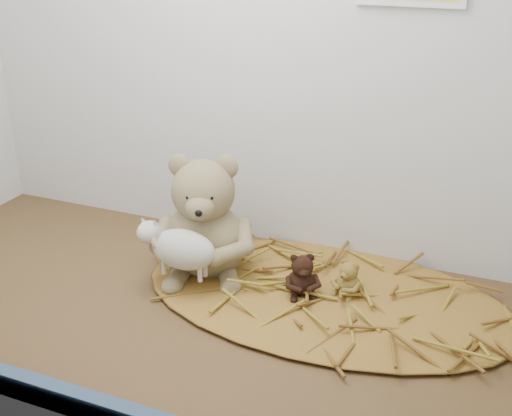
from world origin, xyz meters
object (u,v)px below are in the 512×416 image
at_px(mini_teddy_tan, 349,276).
at_px(mini_teddy_brown, 302,273).
at_px(main_teddy, 204,216).
at_px(toy_lamb, 183,249).

xyz_separation_m(mini_teddy_tan, mini_teddy_brown, (-0.08, -0.03, 0.01)).
xyz_separation_m(main_teddy, mini_teddy_tan, (0.28, 0.01, -0.07)).
xyz_separation_m(main_teddy, toy_lamb, (0.00, -0.08, -0.03)).
relative_size(main_teddy, toy_lamb, 1.51).
distance_m(main_teddy, toy_lamb, 0.09).
height_order(toy_lamb, mini_teddy_tan, toy_lamb).
distance_m(main_teddy, mini_teddy_tan, 0.28).
bearing_deg(mini_teddy_tan, mini_teddy_brown, -138.08).
distance_m(mini_teddy_tan, mini_teddy_brown, 0.08).
xyz_separation_m(toy_lamb, mini_teddy_tan, (0.28, 0.09, -0.04)).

